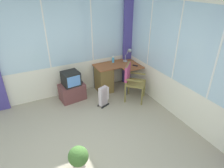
# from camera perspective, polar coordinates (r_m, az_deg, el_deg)

# --- Properties ---
(ground) EXTENTS (5.70, 5.79, 0.06)m
(ground) POSITION_cam_1_polar(r_m,az_deg,el_deg) (3.89, -7.92, -20.54)
(ground) COLOR #A09782
(north_window_panel) EXTENTS (4.70, 0.07, 2.71)m
(north_window_panel) POSITION_cam_1_polar(r_m,az_deg,el_deg) (5.20, -18.14, 9.64)
(north_window_panel) COLOR white
(north_window_panel) RESTS_ON ground
(east_window_panel) EXTENTS (0.07, 4.79, 2.71)m
(east_window_panel) POSITION_cam_1_polar(r_m,az_deg,el_deg) (4.25, 22.54, 4.85)
(east_window_panel) COLOR white
(east_window_panel) RESTS_ON ground
(curtain_corner) EXTENTS (0.30, 0.10, 2.61)m
(curtain_corner) POSITION_cam_1_polar(r_m,az_deg,el_deg) (5.84, 4.74, 12.37)
(curtain_corner) COLOR #4C4093
(curtain_corner) RESTS_ON ground
(desk) EXTENTS (1.21, 0.87, 0.75)m
(desk) POSITION_cam_1_polar(r_m,az_deg,el_deg) (5.61, -1.89, 1.92)
(desk) COLOR brown
(desk) RESTS_ON ground
(desk_lamp) EXTENTS (0.24, 0.21, 0.39)m
(desk_lamp) POSITION_cam_1_polar(r_m,az_deg,el_deg) (5.72, 4.87, 8.93)
(desk_lamp) COLOR #B2B7BC
(desk_lamp) RESTS_ON desk
(tv_remote) EXTENTS (0.12, 0.15, 0.02)m
(tv_remote) POSITION_cam_1_polar(r_m,az_deg,el_deg) (5.51, 6.77, 5.37)
(tv_remote) COLOR black
(tv_remote) RESTS_ON desk
(spray_bottle) EXTENTS (0.06, 0.06, 0.22)m
(spray_bottle) POSITION_cam_1_polar(r_m,az_deg,el_deg) (5.68, 0.34, 7.28)
(spray_bottle) COLOR #47ABE1
(spray_bottle) RESTS_ON desk
(wooden_armchair) EXTENTS (0.68, 0.68, 1.00)m
(wooden_armchair) POSITION_cam_1_polar(r_m,az_deg,el_deg) (5.10, 5.52, 1.89)
(wooden_armchair) COLOR olive
(wooden_armchair) RESTS_ON ground
(tv_on_stand) EXTENTS (0.68, 0.51, 0.80)m
(tv_on_stand) POSITION_cam_1_polar(r_m,az_deg,el_deg) (5.29, -11.59, -0.99)
(tv_on_stand) COLOR brown
(tv_on_stand) RESTS_ON ground
(space_heater) EXTENTS (0.33, 0.26, 0.53)m
(space_heater) POSITION_cam_1_polar(r_m,az_deg,el_deg) (4.98, -2.38, -3.50)
(space_heater) COLOR silver
(space_heater) RESTS_ON ground
(potted_plant) EXTENTS (0.35, 0.35, 0.45)m
(potted_plant) POSITION_cam_1_polar(r_m,az_deg,el_deg) (3.54, -9.74, -20.31)
(potted_plant) COLOR beige
(potted_plant) RESTS_ON ground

